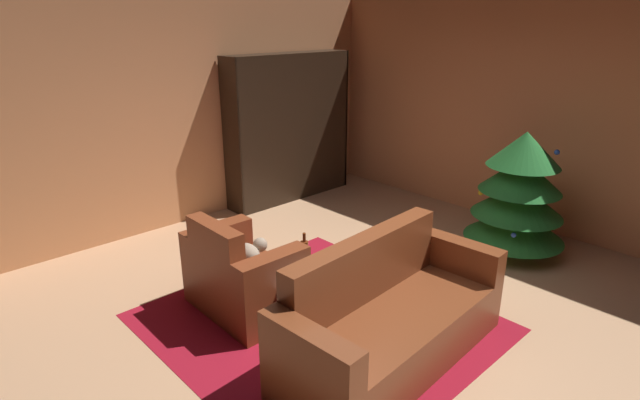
# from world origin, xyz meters

# --- Properties ---
(ground_plane) EXTENTS (7.31, 7.31, 0.00)m
(ground_plane) POSITION_xyz_m (0.00, 0.00, 0.00)
(ground_plane) COLOR tan
(wall_back) EXTENTS (6.00, 0.06, 2.77)m
(wall_back) POSITION_xyz_m (0.00, 3.08, 1.39)
(wall_back) COLOR tan
(wall_back) RESTS_ON ground
(wall_left) EXTENTS (0.06, 6.21, 2.77)m
(wall_left) POSITION_xyz_m (-2.97, 0.00, 1.39)
(wall_left) COLOR tan
(wall_left) RESTS_ON ground
(area_rug) EXTENTS (2.62, 2.45, 0.01)m
(area_rug) POSITION_xyz_m (-0.06, -0.34, 0.00)
(area_rug) COLOR maroon
(area_rug) RESTS_ON ground
(bookshelf_unit) EXTENTS (0.38, 1.96, 2.03)m
(bookshelf_unit) POSITION_xyz_m (-2.71, 1.71, 0.99)
(bookshelf_unit) COLOR black
(bookshelf_unit) RESTS_ON ground
(armchair_red) EXTENTS (1.03, 0.69, 0.89)m
(armchair_red) POSITION_xyz_m (-0.68, -0.69, 0.32)
(armchair_red) COLOR brown
(armchair_red) RESTS_ON ground
(couch_red) EXTENTS (0.88, 2.01, 0.93)m
(couch_red) POSITION_xyz_m (0.63, -0.27, 0.32)
(couch_red) COLOR brown
(couch_red) RESTS_ON ground
(coffee_table) EXTENTS (0.66, 0.66, 0.42)m
(coffee_table) POSITION_xyz_m (-0.20, -0.37, 0.38)
(coffee_table) COLOR black
(coffee_table) RESTS_ON ground
(book_stack_on_table) EXTENTS (0.24, 0.18, 0.08)m
(book_stack_on_table) POSITION_xyz_m (-0.23, -0.37, 0.45)
(book_stack_on_table) COLOR #2D4F8B
(book_stack_on_table) RESTS_ON coffee_table
(bottle_on_table) EXTENTS (0.07, 0.07, 0.31)m
(bottle_on_table) POSITION_xyz_m (-0.34, -0.25, 0.54)
(bottle_on_table) COLOR #5E2811
(bottle_on_table) RESTS_ON coffee_table
(decorated_tree) EXTENTS (1.07, 1.07, 1.36)m
(decorated_tree) POSITION_xyz_m (0.39, 2.20, 0.69)
(decorated_tree) COLOR brown
(decorated_tree) RESTS_ON ground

